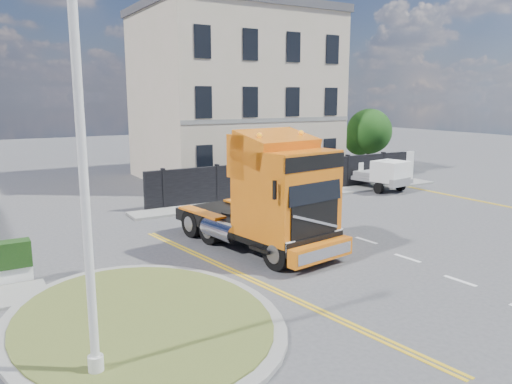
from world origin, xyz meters
TOP-DOWN VIEW (x-y plane):
  - ground at (0.00, 0.00)m, footprint 120.00×120.00m
  - traffic_island at (-7.00, -3.00)m, footprint 6.80×6.80m
  - hoarding_fence at (6.55, 9.00)m, footprint 18.80×0.25m
  - georgian_building at (6.00, 16.50)m, footprint 12.30×10.30m
  - tree at (14.38, 12.10)m, footprint 3.20×3.20m
  - pavement_far at (6.00, 8.10)m, footprint 20.00×1.60m
  - truck at (-1.05, 0.24)m, footprint 3.79×7.55m
  - flatbed_pickup at (11.25, 7.13)m, footprint 2.57×4.77m
  - lamppost_island at (-8.59, -5.03)m, footprint 0.24×0.49m

SIDE VIEW (x-z plane):
  - ground at x=0.00m, z-range 0.00..0.00m
  - pavement_far at x=6.00m, z-range 0.00..0.12m
  - traffic_island at x=-7.00m, z-range 0.00..0.16m
  - hoarding_fence at x=6.55m, z-range 0.00..2.00m
  - flatbed_pickup at x=11.25m, z-range 0.07..1.94m
  - truck at x=-1.05m, z-range -0.22..4.10m
  - tree at x=14.38m, z-range 0.65..5.45m
  - lamppost_island at x=-8.59m, z-range 0.16..8.05m
  - georgian_building at x=6.00m, z-range -0.63..12.17m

